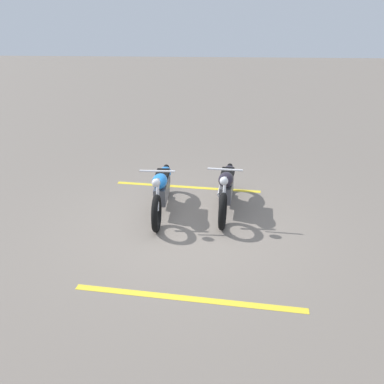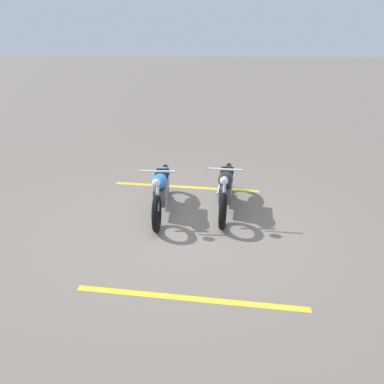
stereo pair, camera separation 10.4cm
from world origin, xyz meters
name	(u,v)px [view 2 (the right image)]	position (x,y,z in m)	size (l,w,h in m)	color
ground_plane	(192,226)	(0.00, 0.00, 0.00)	(60.00, 60.00, 0.00)	slate
motorcycle_bright_foreground	(161,188)	(-0.64, -0.62, 0.46)	(2.23, 0.62, 1.04)	black
motorcycle_dark_foreground	(226,187)	(-0.80, 0.62, 0.46)	(2.23, 0.62, 1.04)	black
parking_stripe_near	(186,187)	(-1.84, -0.22, 0.00)	(3.20, 0.12, 0.01)	yellow
parking_stripe_mid	(190,298)	(2.09, 0.09, 0.00)	(3.20, 0.12, 0.01)	yellow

